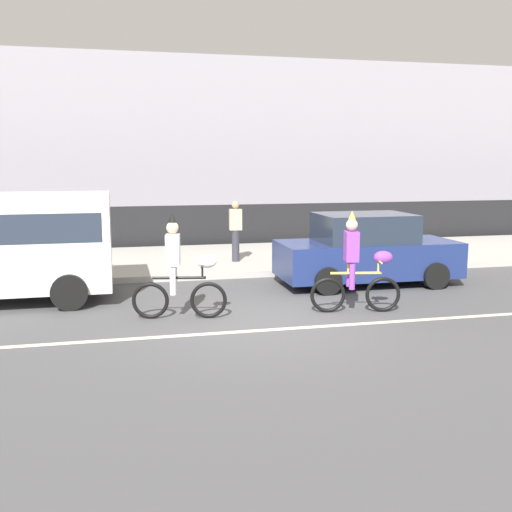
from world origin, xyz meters
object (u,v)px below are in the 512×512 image
(pedestrian_onlooker, at_px, (236,230))
(parade_cyclist_zebra, at_px, (180,273))
(parade_cyclist_purple, at_px, (357,268))
(parked_car_navy, at_px, (366,251))

(pedestrian_onlooker, bearing_deg, parade_cyclist_zebra, -111.95)
(parade_cyclist_purple, height_order, parked_car_navy, parade_cyclist_purple)
(parade_cyclist_purple, relative_size, pedestrian_onlooker, 1.19)
(parked_car_navy, distance_m, pedestrian_onlooker, 3.86)
(parked_car_navy, bearing_deg, pedestrian_onlooker, 130.20)
(parade_cyclist_purple, bearing_deg, parade_cyclist_zebra, 174.75)
(parade_cyclist_zebra, distance_m, parade_cyclist_purple, 3.30)
(parade_cyclist_zebra, relative_size, parade_cyclist_purple, 1.00)
(parade_cyclist_zebra, xyz_separation_m, parade_cyclist_purple, (3.28, -0.30, 0.00))
(parked_car_navy, bearing_deg, parade_cyclist_purple, -117.32)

